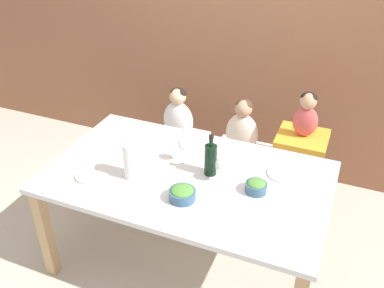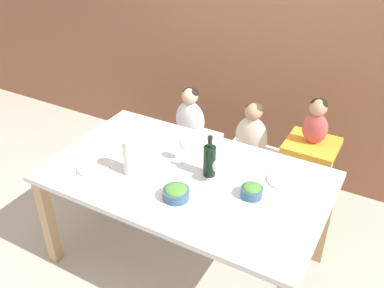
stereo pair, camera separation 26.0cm
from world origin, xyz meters
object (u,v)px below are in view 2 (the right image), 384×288
(dinner_plate_front_left, at_px, (94,167))
(chair_right_highchair, at_px, (309,161))
(chair_far_left, at_px, (190,145))
(person_baby_right, at_px, (316,120))
(salad_bowl_large, at_px, (176,192))
(person_child_left, at_px, (190,114))
(dinner_plate_back_right, at_px, (284,180))
(chair_far_center, at_px, (249,163))
(person_child_center, at_px, (252,131))
(wine_glass_near, at_px, (218,167))
(salad_bowl_small, at_px, (252,190))
(paper_towel_roll, at_px, (131,156))
(wine_glass_far, at_px, (184,144))
(dinner_plate_back_left, at_px, (147,136))

(dinner_plate_front_left, bearing_deg, chair_right_highchair, 41.97)
(dinner_plate_front_left, bearing_deg, chair_far_left, 82.43)
(person_baby_right, height_order, salad_bowl_large, person_baby_right)
(chair_far_left, bearing_deg, salad_bowl_large, -64.71)
(person_child_left, distance_m, dinner_plate_back_right, 1.10)
(chair_far_center, height_order, salad_bowl_large, salad_bowl_large)
(person_child_center, bearing_deg, dinner_plate_front_left, -123.48)
(wine_glass_near, relative_size, dinner_plate_back_right, 0.82)
(chair_right_highchair, xyz_separation_m, person_child_left, (-0.98, 0.00, 0.12))
(person_child_left, bearing_deg, salad_bowl_small, -42.60)
(dinner_plate_front_left, distance_m, dinner_plate_back_right, 1.19)
(person_child_center, distance_m, salad_bowl_large, 1.01)
(dinner_plate_front_left, bearing_deg, person_child_left, 82.44)
(person_baby_right, relative_size, salad_bowl_small, 2.64)
(salad_bowl_small, bearing_deg, dinner_plate_front_left, -166.78)
(salad_bowl_large, bearing_deg, person_baby_right, 63.10)
(person_baby_right, height_order, paper_towel_roll, person_baby_right)
(chair_far_left, distance_m, wine_glass_far, 0.86)
(chair_far_left, height_order, chair_far_center, same)
(salad_bowl_large, relative_size, salad_bowl_small, 1.22)
(wine_glass_near, distance_m, wine_glass_far, 0.32)
(salad_bowl_large, bearing_deg, person_child_left, 115.27)
(salad_bowl_large, relative_size, dinner_plate_back_left, 0.75)
(wine_glass_far, xyz_separation_m, dinner_plate_front_left, (-0.46, -0.36, -0.12))
(paper_towel_roll, bearing_deg, dinner_plate_front_left, -160.41)
(paper_towel_roll, bearing_deg, person_baby_right, 46.39)
(person_baby_right, relative_size, dinner_plate_back_right, 1.62)
(chair_far_center, xyz_separation_m, person_child_left, (-0.53, 0.00, 0.29))
(person_baby_right, height_order, wine_glass_far, person_baby_right)
(dinner_plate_back_left, bearing_deg, dinner_plate_back_right, -1.71)
(wine_glass_near, distance_m, salad_bowl_large, 0.29)
(chair_right_highchair, bearing_deg, person_child_center, 179.90)
(chair_far_center, relative_size, person_baby_right, 1.39)
(person_child_left, bearing_deg, dinner_plate_front_left, -97.56)
(paper_towel_roll, height_order, dinner_plate_back_left, paper_towel_roll)
(chair_far_center, bearing_deg, person_baby_right, 0.14)
(dinner_plate_back_right, bearing_deg, dinner_plate_front_left, -157.18)
(person_child_left, bearing_deg, chair_far_left, -90.00)
(chair_far_left, bearing_deg, salad_bowl_small, -42.58)
(chair_right_highchair, height_order, paper_towel_roll, paper_towel_roll)
(wine_glass_near, xyz_separation_m, dinner_plate_back_left, (-0.68, 0.25, -0.12))
(chair_far_center, distance_m, person_child_center, 0.29)
(person_child_center, relative_size, salad_bowl_large, 2.88)
(dinner_plate_back_left, bearing_deg, wine_glass_near, -20.36)
(wine_glass_near, xyz_separation_m, dinner_plate_back_right, (0.34, 0.22, -0.12))
(chair_far_left, xyz_separation_m, person_child_center, (0.53, 0.00, 0.29))
(chair_far_left, xyz_separation_m, dinner_plate_back_right, (0.96, -0.54, 0.34))
(person_baby_right, distance_m, salad_bowl_small, 0.80)
(dinner_plate_back_left, bearing_deg, paper_towel_roll, -67.64)
(person_child_center, relative_size, person_baby_right, 1.33)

